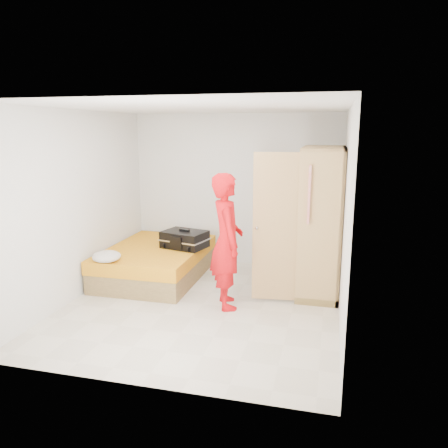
% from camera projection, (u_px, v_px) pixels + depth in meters
% --- Properties ---
extents(room, '(4.00, 4.02, 2.60)m').
position_uv_depth(room, '(202.00, 211.00, 5.67)').
color(room, beige).
rests_on(room, ground).
extents(bed, '(1.42, 2.02, 0.50)m').
position_uv_depth(bed, '(156.00, 262.00, 7.00)').
color(bed, olive).
rests_on(bed, ground).
extents(wardrobe, '(1.17, 1.25, 2.10)m').
position_uv_depth(wardrobe, '(317.00, 225.00, 6.20)').
color(wardrobe, tan).
rests_on(wardrobe, ground).
extents(person, '(0.65, 0.77, 1.80)m').
position_uv_depth(person, '(227.00, 241.00, 5.73)').
color(person, red).
rests_on(person, ground).
extents(suitcase, '(0.77, 0.64, 0.29)m').
position_uv_depth(suitcase, '(185.00, 239.00, 6.91)').
color(suitcase, black).
rests_on(suitcase, bed).
extents(round_cushion, '(0.40, 0.40, 0.15)m').
position_uv_depth(round_cushion, '(107.00, 256.00, 6.17)').
color(round_cushion, beige).
rests_on(round_cushion, bed).
extents(pillow, '(0.53, 0.30, 0.09)m').
position_uv_depth(pillow, '(183.00, 233.00, 7.71)').
color(pillow, beige).
rests_on(pillow, bed).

